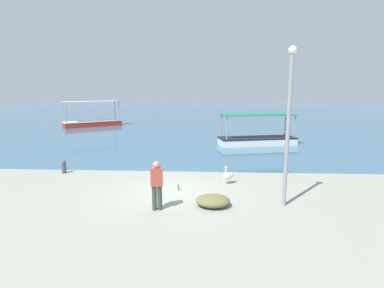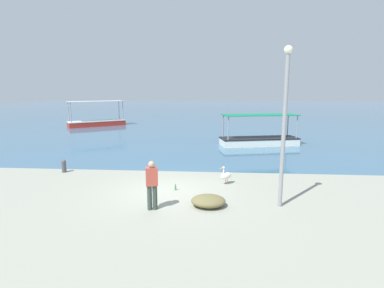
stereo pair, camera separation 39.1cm
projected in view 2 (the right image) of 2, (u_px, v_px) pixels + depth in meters
name	position (u px, v px, depth m)	size (l,w,h in m)	color
ground	(168.00, 192.00, 11.95)	(120.00, 120.00, 0.00)	gray
harbor_water	(206.00, 110.00, 59.02)	(110.00, 90.00, 0.00)	#3E6885
fishing_boat_far_right	(259.00, 139.00, 21.77)	(5.81, 2.90, 2.23)	white
fishing_boat_center	(97.00, 121.00, 33.17)	(5.90, 4.91, 2.74)	red
pelican	(226.00, 176.00, 12.85)	(0.67, 0.62, 0.80)	#E0997A
lamp_post	(284.00, 119.00, 9.91)	(0.28, 0.28, 5.41)	gray
mooring_bollard	(64.00, 165.00, 14.69)	(0.22, 0.22, 0.64)	#47474C
fisherman_standing	(152.00, 184.00, 10.02)	(0.44, 0.31, 1.69)	#35433C
net_pile	(208.00, 201.00, 10.44)	(1.21, 1.03, 0.38)	olive
glass_bottle	(175.00, 188.00, 12.10)	(0.07, 0.07, 0.27)	#3F7F4C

